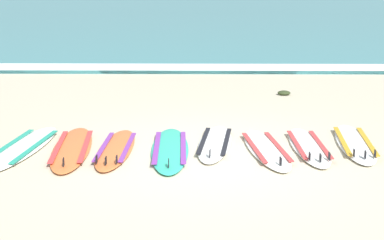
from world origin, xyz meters
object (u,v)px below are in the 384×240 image
surfboard_3 (170,149)px  surfboard_1 (72,148)px  surfboard_2 (116,149)px  surfboard_5 (266,149)px  surfboard_4 (215,143)px  surfboard_0 (22,148)px  surfboard_6 (308,146)px  surfboard_7 (355,143)px

surfboard_3 → surfboard_1: bearing=178.9°
surfboard_2 → surfboard_5: 2.34m
surfboard_2 → surfboard_4: (1.56, 0.32, -0.00)m
surfboard_1 → surfboard_2: size_ratio=1.13×
surfboard_0 → surfboard_5: same height
surfboard_3 → surfboard_6: (2.18, 0.17, 0.00)m
surfboard_1 → surfboard_2: bearing=-2.0°
surfboard_1 → surfboard_6: 3.72m
surfboard_5 → surfboard_7: size_ratio=0.98×
surfboard_0 → surfboard_4: size_ratio=1.17×
surfboard_3 → surfboard_6: 2.19m
surfboard_5 → surfboard_7: same height
surfboard_5 → surfboard_7: bearing=12.1°
surfboard_3 → surfboard_7: bearing=6.7°
surfboard_2 → surfboard_6: size_ratio=1.01×
surfboard_0 → surfboard_1: size_ratio=1.04×
surfboard_4 → surfboard_6: size_ratio=1.01×
surfboard_6 → surfboard_7: bearing=13.2°
surfboard_0 → surfboard_2: (1.48, -0.04, 0.00)m
surfboard_0 → surfboard_3: (2.32, -0.05, 0.00)m
surfboard_4 → surfboard_7: (2.25, 0.02, 0.00)m
surfboard_2 → surfboard_7: size_ratio=0.94×
surfboard_7 → surfboard_0: bearing=-176.8°
surfboard_2 → surfboard_6: same height
surfboard_0 → surfboard_4: 3.04m
surfboard_3 → surfboard_4: bearing=24.8°
surfboard_2 → surfboard_5: size_ratio=0.96×
surfboard_2 → surfboard_3: (0.85, -0.01, -0.00)m
surfboard_6 → surfboard_4: bearing=173.7°
surfboard_2 → surfboard_3: bearing=-0.5°
surfboard_2 → surfboard_5: bearing=0.6°
surfboard_1 → surfboard_4: bearing=7.5°
surfboard_5 → surfboard_6: bearing=10.9°
surfboard_7 → surfboard_1: bearing=-176.0°
surfboard_2 → surfboard_4: 1.59m
surfboard_1 → surfboard_7: same height
surfboard_0 → surfboard_3: same height
surfboard_1 → surfboard_5: same height
surfboard_2 → surfboard_7: same height
surfboard_1 → surfboard_4: size_ratio=1.13×
surfboard_3 → surfboard_0: bearing=178.7°
surfboard_1 → surfboard_4: (2.24, 0.30, 0.00)m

